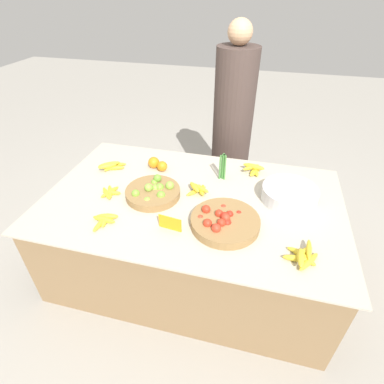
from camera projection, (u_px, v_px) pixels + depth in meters
name	position (u px, v px, depth m)	size (l,w,h in m)	color
ground_plane	(192.00, 264.00, 2.27)	(12.00, 12.00, 0.00)	#A39E93
market_table	(192.00, 234.00, 2.09)	(1.87, 1.15, 0.63)	olive
lime_bowl	(153.00, 192.00, 1.91)	(0.35, 0.35, 0.10)	olive
tomato_basket	(224.00, 221.00, 1.68)	(0.39, 0.39, 0.09)	olive
orange_pile	(159.00, 165.00, 2.17)	(0.15, 0.11, 0.08)	orange
metal_bowl	(289.00, 194.00, 1.86)	(0.34, 0.34, 0.09)	silver
price_sign	(170.00, 223.00, 1.65)	(0.13, 0.02, 0.09)	orange
veg_bundle	(223.00, 167.00, 2.04)	(0.05, 0.04, 0.18)	#4C8E42
banana_bunch_middle_right	(112.00, 166.00, 2.18)	(0.18, 0.17, 0.06)	yellow
banana_bunch_front_left	(104.00, 220.00, 1.71)	(0.15, 0.17, 0.03)	yellow
banana_bunch_front_right	(198.00, 189.00, 1.94)	(0.16, 0.15, 0.06)	yellow
banana_bunch_front_center	(303.00, 256.00, 1.48)	(0.18, 0.21, 0.06)	yellow
banana_bunch_back_center	(254.00, 169.00, 2.14)	(0.16, 0.17, 0.06)	yellow
banana_bunch_middle_left	(109.00, 192.00, 1.93)	(0.15, 0.15, 0.03)	yellow
vendor_person	(232.00, 127.00, 2.60)	(0.34, 0.34, 1.54)	#473833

